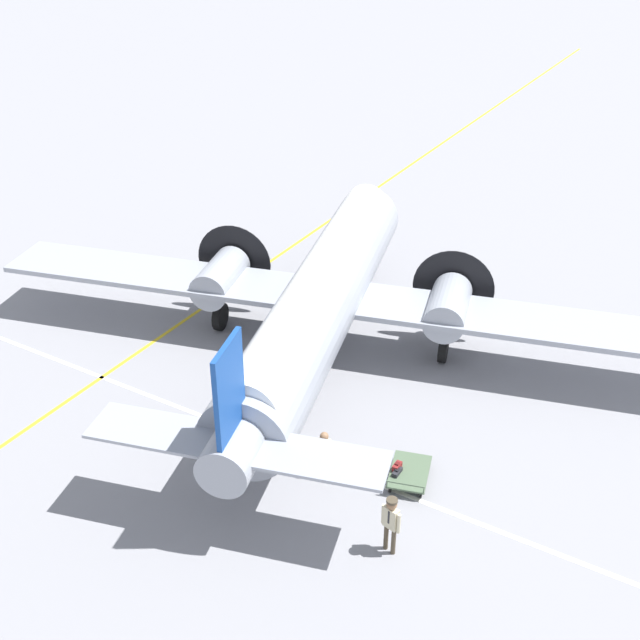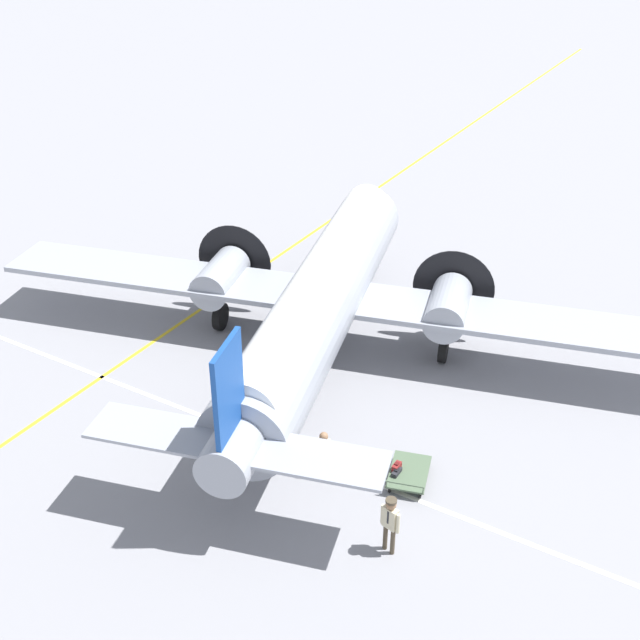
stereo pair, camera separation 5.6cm
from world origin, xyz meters
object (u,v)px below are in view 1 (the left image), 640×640
crew_foreground (391,519)px  airliner_main (323,294)px  suitcase_near_door (397,476)px  baggage_cart (409,473)px  passenger_boarding (324,450)px  suitcase_upright_spare (397,471)px

crew_foreground → airliner_main: bearing=-36.1°
suitcase_near_door → baggage_cart: size_ratio=0.25×
airliner_main → crew_foreground: bearing=-154.6°
passenger_boarding → suitcase_upright_spare: size_ratio=2.89×
crew_foreground → suitcase_upright_spare: size_ratio=3.25×
airliner_main → suitcase_upright_spare: (-4.85, -5.42, -2.32)m
airliner_main → baggage_cart: 7.83m
crew_foreground → baggage_cart: crew_foreground is taller
crew_foreground → passenger_boarding: crew_foreground is taller
suitcase_near_door → crew_foreground: bearing=-158.4°
suitcase_near_door → suitcase_upright_spare: bearing=27.0°
suitcase_near_door → baggage_cart: (0.27, -0.28, 0.05)m
crew_foreground → suitcase_upright_spare: 3.11m
crew_foreground → baggage_cart: bearing=-62.1°
passenger_boarding → suitcase_near_door: passenger_boarding is taller
crew_foreground → suitcase_near_door: (2.60, 1.03, -0.93)m
passenger_boarding → airliner_main: bearing=102.9°
airliner_main → passenger_boarding: 7.02m
airliner_main → crew_foreground: (-7.61, -6.54, -1.43)m
airliner_main → suitcase_upright_spare: airliner_main is taller
suitcase_upright_spare → suitcase_near_door: bearing=-153.0°
passenger_boarding → baggage_cart: bearing=8.6°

